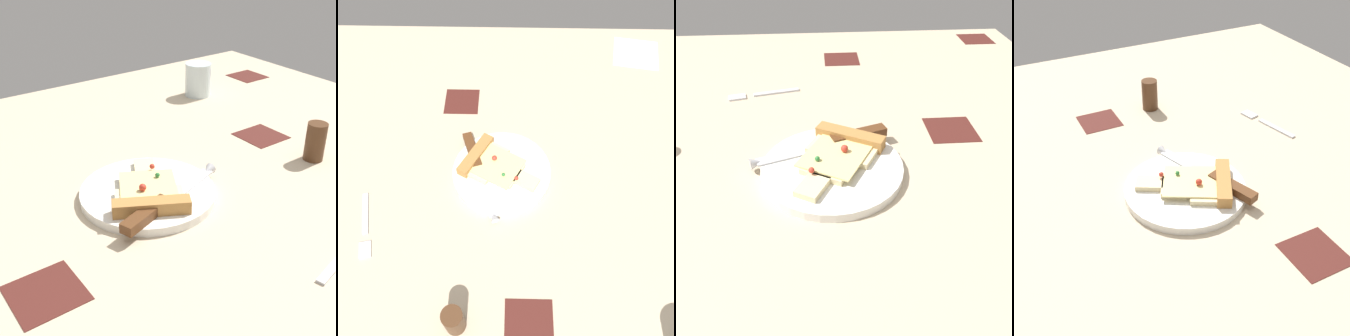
# 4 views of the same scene
# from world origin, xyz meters

# --- Properties ---
(ground_plane) EXTENTS (1.31, 1.31, 0.03)m
(ground_plane) POSITION_xyz_m (0.00, -0.00, -0.01)
(ground_plane) COLOR #C6B293
(ground_plane) RESTS_ON ground
(plate) EXTENTS (0.23, 0.23, 0.01)m
(plate) POSITION_xyz_m (-0.05, -0.10, 0.01)
(plate) COLOR white
(plate) RESTS_ON ground_plane
(pizza_slice) EXTENTS (0.19, 0.15, 0.03)m
(pizza_slice) POSITION_xyz_m (-0.02, -0.11, 0.02)
(pizza_slice) COLOR beige
(pizza_slice) RESTS_ON plate
(knife) EXTENTS (0.10, 0.23, 0.02)m
(knife) POSITION_xyz_m (0.01, -0.11, 0.02)
(knife) COLOR silver
(knife) RESTS_ON plate
(pepper_shaker) EXTENTS (0.04, 0.04, 0.07)m
(pepper_shaker) POSITION_xyz_m (0.03, 0.23, 0.04)
(pepper_shaker) COLOR #4C2D19
(pepper_shaker) RESTS_ON ground_plane
(fork) EXTENTS (0.05, 0.15, 0.01)m
(fork) POSITION_xyz_m (0.24, 0.05, 0.00)
(fork) COLOR silver
(fork) RESTS_ON ground_plane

